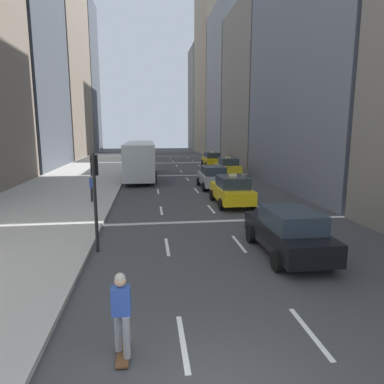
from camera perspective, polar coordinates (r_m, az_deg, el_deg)
sidewalk_left at (r=32.34m, az=-18.17°, el=2.12°), size 8.00×66.00×0.15m
lane_markings at (r=28.01m, az=-0.11°, el=1.30°), size 5.72×56.00×0.01m
building_row_left at (r=46.10m, az=-25.44°, el=20.92°), size 6.00×75.65×31.21m
building_row_right at (r=47.75m, az=9.14°, el=21.44°), size 6.00×81.50×34.13m
taxi_lead at (r=20.34m, az=6.61°, el=0.31°), size 2.02×4.40×1.87m
taxi_second at (r=41.91m, az=3.30°, el=5.48°), size 2.02×4.40×1.87m
taxi_third at (r=33.55m, az=5.97°, el=4.24°), size 2.02×4.40×1.87m
sedan_black_near at (r=26.13m, az=3.49°, el=2.54°), size 2.02×4.46×1.70m
sedan_silver_behind at (r=12.59m, az=15.74°, el=-6.34°), size 2.02×4.57×1.69m
city_bus at (r=32.04m, az=-8.65°, el=5.53°), size 2.80×11.61×3.25m
skateboarder at (r=7.05m, az=-11.69°, el=-18.92°), size 0.36×0.80×1.75m
pedestrian_far_walking at (r=21.22m, az=-16.19°, el=0.89°), size 0.36×0.22×1.65m
traffic_light_pole at (r=12.66m, az=-15.88°, el=0.94°), size 0.24×0.42×3.60m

